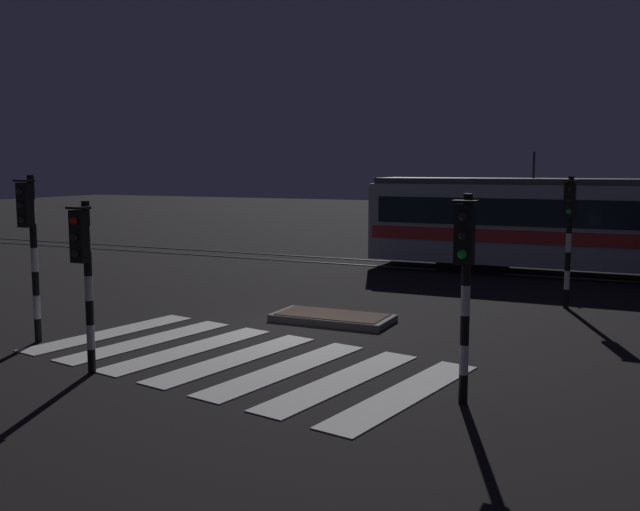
% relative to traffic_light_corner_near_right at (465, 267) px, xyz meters
% --- Properties ---
extents(ground_plane, '(120.00, 120.00, 0.00)m').
position_rel_traffic_light_corner_near_right_xyz_m(ground_plane, '(-4.52, 3.28, -2.13)').
color(ground_plane, black).
extents(rail_near, '(80.00, 0.12, 0.03)m').
position_rel_traffic_light_corner_near_right_xyz_m(rail_near, '(-4.52, 13.86, -2.12)').
color(rail_near, '#59595E').
rests_on(rail_near, ground).
extents(rail_far, '(80.00, 0.12, 0.03)m').
position_rel_traffic_light_corner_near_right_xyz_m(rail_far, '(-4.52, 15.30, -2.12)').
color(rail_far, '#59595E').
rests_on(rail_far, ground).
extents(crosswalk_zebra, '(8.61, 5.57, 0.02)m').
position_rel_traffic_light_corner_near_right_xyz_m(crosswalk_zebra, '(-4.52, 0.76, -2.12)').
color(crosswalk_zebra, silver).
rests_on(crosswalk_zebra, ground).
extents(traffic_island, '(2.81, 1.30, 0.18)m').
position_rel_traffic_light_corner_near_right_xyz_m(traffic_island, '(-4.20, 4.60, -2.04)').
color(traffic_island, slate).
rests_on(traffic_island, ground).
extents(traffic_light_corner_near_right, '(0.36, 0.42, 3.23)m').
position_rel_traffic_light_corner_near_right_xyz_m(traffic_light_corner_near_right, '(0.00, 0.00, 0.00)').
color(traffic_light_corner_near_right, black).
rests_on(traffic_light_corner_near_right, ground).
extents(traffic_light_kerb_mid_left, '(0.36, 0.42, 3.05)m').
position_rel_traffic_light_corner_near_right_xyz_m(traffic_light_kerb_mid_left, '(-6.36, -1.16, -0.12)').
color(traffic_light_kerb_mid_left, black).
rests_on(traffic_light_kerb_mid_left, ground).
extents(traffic_light_corner_near_left, '(0.36, 0.42, 3.47)m').
position_rel_traffic_light_corner_near_right_xyz_m(traffic_light_corner_near_left, '(-8.97, 0.11, 0.16)').
color(traffic_light_corner_near_left, black).
rests_on(traffic_light_corner_near_left, ground).
extents(traffic_light_corner_far_right, '(0.36, 0.42, 3.40)m').
position_rel_traffic_light_corner_near_right_xyz_m(traffic_light_corner_far_right, '(0.62, 8.57, 0.11)').
color(traffic_light_corner_far_right, black).
rests_on(traffic_light_corner_far_right, ground).
extents(tram, '(15.89, 2.58, 4.15)m').
position_rel_traffic_light_corner_near_right_xyz_m(tram, '(1.19, 14.58, -0.38)').
color(tram, '#B2BCC1').
rests_on(tram, ground).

